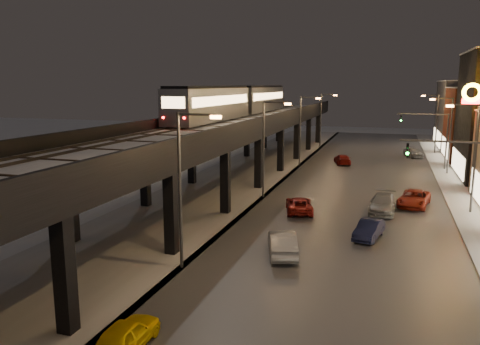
% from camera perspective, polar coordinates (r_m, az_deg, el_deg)
% --- Properties ---
extents(road_surface, '(17.00, 120.00, 0.06)m').
position_cam_1_polar(road_surface, '(46.59, 13.93, -2.61)').
color(road_surface, '#46474D').
rests_on(road_surface, ground).
extents(sidewalk_right, '(4.00, 120.00, 0.14)m').
position_cam_1_polar(sidewalk_right, '(47.03, 26.18, -3.23)').
color(sidewalk_right, '#9FA1A8').
rests_on(sidewalk_right, ground).
extents(under_viaduct_pavement, '(11.00, 120.00, 0.06)m').
position_cam_1_polar(under_viaduct_pavement, '(49.30, -1.91, -1.57)').
color(under_viaduct_pavement, '#9FA1A8').
rests_on(under_viaduct_pavement, ground).
extents(elevated_viaduct, '(9.00, 100.00, 6.30)m').
position_cam_1_polar(elevated_viaduct, '(45.49, -3.31, 4.52)').
color(elevated_viaduct, black).
rests_on(elevated_viaduct, ground).
extents(viaduct_trackbed, '(8.40, 100.00, 0.32)m').
position_cam_1_polar(viaduct_trackbed, '(45.53, -3.27, 5.50)').
color(viaduct_trackbed, '#B2B7C1').
rests_on(viaduct_trackbed, elevated_viaduct).
extents(viaduct_parapet_streetside, '(0.30, 100.00, 1.10)m').
position_cam_1_polar(viaduct_parapet_streetside, '(44.14, 2.05, 5.95)').
color(viaduct_parapet_streetside, black).
rests_on(viaduct_parapet_streetside, elevated_viaduct).
extents(viaduct_parapet_far, '(0.30, 100.00, 1.10)m').
position_cam_1_polar(viaduct_parapet_far, '(47.26, -8.21, 6.16)').
color(viaduct_parapet_far, black).
rests_on(viaduct_parapet_far, elevated_viaduct).
extents(building_f, '(12.20, 16.20, 11.16)m').
position_cam_1_polar(building_f, '(87.51, 27.02, 6.30)').
color(building_f, '#3E3D41').
rests_on(building_f, ground).
extents(streetlight_left_1, '(2.57, 0.28, 9.00)m').
position_cam_1_polar(streetlight_left_1, '(26.23, -6.83, -0.94)').
color(streetlight_left_1, '#38383A').
rests_on(streetlight_left_1, ground).
extents(streetlight_left_2, '(2.57, 0.28, 9.00)m').
position_cam_1_polar(streetlight_left_2, '(43.02, 3.24, 3.65)').
color(streetlight_left_2, '#38383A').
rests_on(streetlight_left_2, ground).
extents(streetlight_right_2, '(2.56, 0.28, 9.00)m').
position_cam_1_polar(streetlight_right_2, '(42.12, 26.45, 2.40)').
color(streetlight_right_2, '#38383A').
rests_on(streetlight_right_2, ground).
extents(streetlight_left_3, '(2.57, 0.28, 9.00)m').
position_cam_1_polar(streetlight_left_3, '(60.51, 7.61, 5.61)').
color(streetlight_left_3, '#38383A').
rests_on(streetlight_left_3, ground).
extents(streetlight_right_3, '(2.56, 0.28, 9.00)m').
position_cam_1_polar(streetlight_right_3, '(59.87, 24.02, 4.73)').
color(streetlight_right_3, '#38383A').
rests_on(streetlight_right_3, ground).
extents(streetlight_left_4, '(2.57, 0.28, 9.00)m').
position_cam_1_polar(streetlight_left_4, '(78.24, 10.02, 6.67)').
color(streetlight_left_4, '#38383A').
rests_on(streetlight_left_4, ground).
extents(streetlight_right_4, '(2.56, 0.28, 9.00)m').
position_cam_1_polar(streetlight_right_4, '(77.74, 22.70, 5.98)').
color(streetlight_right_4, '#38383A').
rests_on(streetlight_right_4, ground).
extents(traffic_light_rig_a, '(6.10, 0.34, 7.00)m').
position_cam_1_polar(traffic_light_rig_a, '(33.30, 27.02, -0.85)').
color(traffic_light_rig_a, '#38383A').
rests_on(traffic_light_rig_a, ground).
extents(traffic_light_rig_b, '(6.10, 0.34, 7.00)m').
position_cam_1_polar(traffic_light_rig_b, '(62.83, 22.89, 4.37)').
color(traffic_light_rig_b, '#38383A').
rests_on(traffic_light_rig_b, ground).
extents(subway_train, '(3.12, 38.43, 3.73)m').
position_cam_1_polar(subway_train, '(60.92, -0.14, 8.78)').
color(subway_train, gray).
rests_on(subway_train, viaduct_trackbed).
extents(car_taxi, '(1.53, 3.71, 1.26)m').
position_cam_1_polar(car_taxi, '(20.20, -13.74, -18.85)').
color(car_taxi, '#E9BE00').
rests_on(car_taxi, ground).
extents(car_near_white, '(2.90, 4.84, 1.51)m').
position_cam_1_polar(car_near_white, '(29.47, 5.16, -8.64)').
color(car_near_white, gray).
rests_on(car_near_white, ground).
extents(car_mid_silver, '(3.11, 4.85, 1.24)m').
position_cam_1_polar(car_mid_silver, '(39.13, 7.22, -4.01)').
color(car_mid_silver, maroon).
rests_on(car_mid_silver, ground).
extents(car_mid_dark, '(2.84, 4.71, 1.28)m').
position_cam_1_polar(car_mid_dark, '(63.67, 12.38, 1.53)').
color(car_mid_dark, maroon).
rests_on(car_mid_dark, ground).
extents(car_onc_silver, '(2.12, 4.02, 1.26)m').
position_cam_1_polar(car_onc_silver, '(33.58, 15.45, -6.78)').
color(car_onc_silver, '#111634').
rests_on(car_onc_silver, ground).
extents(car_onc_dark, '(3.17, 5.29, 1.38)m').
position_cam_1_polar(car_onc_dark, '(43.37, 20.44, -3.06)').
color(car_onc_dark, maroon).
rests_on(car_onc_dark, ground).
extents(car_onc_white, '(2.33, 5.14, 1.46)m').
position_cam_1_polar(car_onc_white, '(40.52, 17.03, -3.73)').
color(car_onc_white, gray).
rests_on(car_onc_white, ground).
extents(car_onc_red, '(3.01, 4.62, 1.46)m').
position_cam_1_polar(car_onc_red, '(72.62, 20.37, 2.29)').
color(car_onc_red, gray).
rests_on(car_onc_red, ground).
extents(sign_mcdonalds, '(3.15, 0.88, 10.63)m').
position_cam_1_polar(sign_mcdonalds, '(48.73, 27.15, 7.46)').
color(sign_mcdonalds, '#38383A').
rests_on(sign_mcdonalds, ground).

